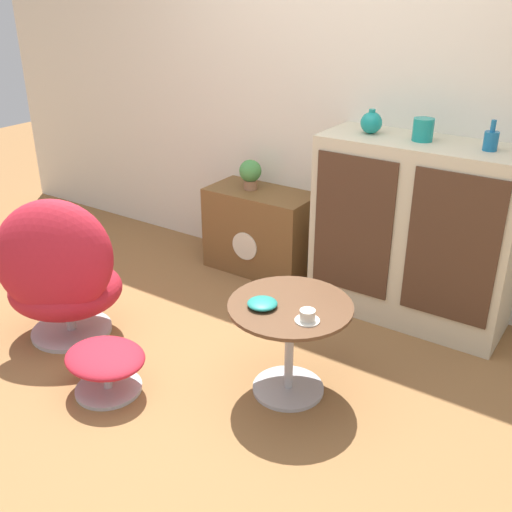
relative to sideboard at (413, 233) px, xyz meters
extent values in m
plane|color=olive|center=(-0.59, -1.28, -0.55)|extent=(12.00, 12.00, 0.00)
cube|color=silver|center=(-0.59, 0.26, 0.75)|extent=(6.40, 0.06, 2.60)
cube|color=beige|center=(0.00, 0.00, 0.00)|extent=(1.15, 0.45, 1.10)
cube|color=#472D1E|center=(-0.29, -0.23, 0.05)|extent=(0.48, 0.01, 0.83)
cube|color=#472D1E|center=(0.29, -0.23, 0.05)|extent=(0.48, 0.01, 0.83)
cube|color=brown|center=(-1.11, 0.04, -0.26)|extent=(0.75, 0.39, 0.59)
cylinder|color=beige|center=(-1.11, -0.16, -0.30)|extent=(0.20, 0.01, 0.20)
cylinder|color=#B7B7BC|center=(-1.56, -1.31, -0.54)|extent=(0.46, 0.46, 0.02)
cylinder|color=#B7B7BC|center=(-1.56, -1.31, -0.47)|extent=(0.06, 0.06, 0.11)
ellipsoid|color=#B21E2D|center=(-1.56, -1.31, -0.26)|extent=(0.84, 0.81, 0.30)
ellipsoid|color=#B21E2D|center=(-1.49, -1.40, -0.01)|extent=(0.76, 0.70, 0.69)
cylinder|color=#B7B7BC|center=(-0.97, -1.57, -0.54)|extent=(0.34, 0.34, 0.02)
cylinder|color=#B7B7BC|center=(-0.97, -1.57, -0.46)|extent=(0.04, 0.04, 0.13)
ellipsoid|color=#B21E2D|center=(-0.97, -1.57, -0.35)|extent=(0.43, 0.36, 0.09)
cylinder|color=#B7B7BC|center=(-0.21, -1.06, -0.54)|extent=(0.36, 0.36, 0.02)
cylinder|color=#B7B7BC|center=(-0.21, -1.06, -0.30)|extent=(0.04, 0.04, 0.46)
cylinder|color=brown|center=(-0.21, -1.06, -0.06)|extent=(0.60, 0.60, 0.02)
ellipsoid|color=teal|center=(-0.32, 0.00, 0.61)|extent=(0.12, 0.12, 0.12)
cylinder|color=teal|center=(-0.32, 0.00, 0.68)|extent=(0.04, 0.04, 0.02)
cylinder|color=teal|center=(-0.02, 0.00, 0.61)|extent=(0.11, 0.11, 0.12)
cylinder|color=#196699|center=(0.35, 0.00, 0.60)|extent=(0.08, 0.08, 0.10)
cylinder|color=#196699|center=(0.35, 0.00, 0.68)|extent=(0.03, 0.03, 0.06)
cylinder|color=#996B4C|center=(-1.19, 0.04, 0.07)|extent=(0.09, 0.09, 0.06)
sphere|color=#478E47|center=(-1.19, 0.04, 0.17)|extent=(0.15, 0.15, 0.15)
cylinder|color=silver|center=(-0.07, -1.15, -0.05)|extent=(0.12, 0.12, 0.01)
cylinder|color=silver|center=(-0.07, -1.15, -0.02)|extent=(0.07, 0.07, 0.06)
ellipsoid|color=#1E7A70|center=(-0.31, -1.15, -0.03)|extent=(0.14, 0.14, 0.04)
camera|label=1|loc=(1.04, -3.21, 1.36)|focal=42.00mm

